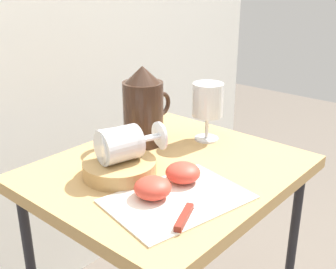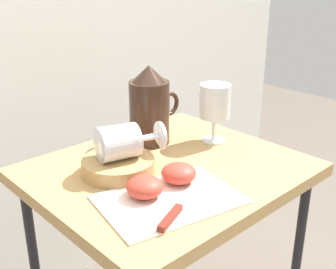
% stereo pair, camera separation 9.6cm
% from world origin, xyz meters
% --- Properties ---
extents(curtain_drape, '(2.40, 0.03, 1.93)m').
position_xyz_m(curtain_drape, '(0.00, 0.58, 0.97)').
color(curtain_drape, white).
rests_on(curtain_drape, ground_plane).
extents(table, '(0.60, 0.51, 0.68)m').
position_xyz_m(table, '(0.00, 0.00, 0.61)').
color(table, tan).
rests_on(table, ground_plane).
extents(linen_napkin, '(0.30, 0.24, 0.00)m').
position_xyz_m(linen_napkin, '(-0.10, -0.12, 0.68)').
color(linen_napkin, silver).
rests_on(linen_napkin, table).
extents(basket_tray, '(0.16, 0.16, 0.03)m').
position_xyz_m(basket_tray, '(-0.10, 0.05, 0.69)').
color(basket_tray, tan).
rests_on(basket_tray, table).
extents(pitcher, '(0.16, 0.10, 0.21)m').
position_xyz_m(pitcher, '(0.07, 0.14, 0.76)').
color(pitcher, '#382319').
rests_on(pitcher, table).
extents(wine_glass_upright, '(0.08, 0.08, 0.16)m').
position_xyz_m(wine_glass_upright, '(0.19, 0.03, 0.78)').
color(wine_glass_upright, silver).
rests_on(wine_glass_upright, table).
extents(wine_glass_tipped_near, '(0.16, 0.12, 0.08)m').
position_xyz_m(wine_glass_tipped_near, '(-0.10, 0.05, 0.75)').
color(wine_glass_tipped_near, silver).
rests_on(wine_glass_tipped_near, basket_tray).
extents(wine_glass_tipped_far, '(0.16, 0.10, 0.08)m').
position_xyz_m(wine_glass_tipped_far, '(-0.10, 0.05, 0.75)').
color(wine_glass_tipped_far, silver).
rests_on(wine_glass_tipped_far, basket_tray).
extents(apple_half_left, '(0.08, 0.08, 0.04)m').
position_xyz_m(apple_half_left, '(-0.13, -0.07, 0.70)').
color(apple_half_left, '#CC3D2D').
rests_on(apple_half_left, linen_napkin).
extents(apple_half_right, '(0.08, 0.08, 0.04)m').
position_xyz_m(apple_half_right, '(-0.04, -0.08, 0.70)').
color(apple_half_right, '#CC3D2D').
rests_on(apple_half_right, linen_napkin).
extents(knife, '(0.23, 0.11, 0.01)m').
position_xyz_m(knife, '(-0.12, -0.16, 0.69)').
color(knife, silver).
rests_on(knife, linen_napkin).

